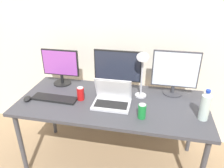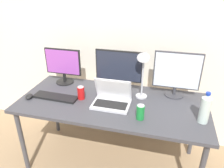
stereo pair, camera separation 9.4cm
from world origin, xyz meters
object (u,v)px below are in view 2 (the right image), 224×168
Objects in this scene: mouse_by_keyboard at (29,96)px; laptop_silver at (112,99)px; monitor_center at (119,69)px; monitor_left at (63,65)px; work_desk at (112,107)px; monitor_right at (177,73)px; soda_can_by_laptop at (140,112)px; keyboard_main at (56,97)px; soda_can_near_keyboard at (81,93)px; desk_lamp at (143,66)px; water_bottle at (205,109)px.

laptop_silver is at bearing -10.71° from mouse_by_keyboard.
monitor_left is at bearing 177.74° from monitor_center.
monitor_right reaches higher than work_desk.
soda_can_by_laptop is at bearing -27.57° from monitor_left.
monitor_right is at bearing 19.52° from keyboard_main.
soda_can_near_keyboard is at bearing -160.72° from monitor_right.
monitor_left is 3.10× the size of soda_can_near_keyboard.
mouse_by_keyboard is 0.77× the size of soda_can_near_keyboard.
desk_lamp is (-0.04, 0.32, 0.28)m from soda_can_by_laptop.
monitor_center is at bearing 7.87° from mouse_by_keyboard.
monitor_right is 4.47× the size of mouse_by_keyboard.
monitor_center is 0.55m from soda_can_by_laptop.
water_bottle is at bearing -15.47° from monitor_left.
keyboard_main is at bearing -150.22° from monitor_center.
mouse_by_keyboard is 0.20× the size of desk_lamp.
monitor_left is 0.70m from laptop_silver.
keyboard_main is at bearing -2.29° from mouse_by_keyboard.
soda_can_near_keyboard reaches higher than work_desk.
desk_lamp is (0.24, 0.16, 0.28)m from laptop_silver.
monitor_left is at bearing 102.97° from keyboard_main.
soda_can_by_laptop is 0.42m from desk_lamp.
desk_lamp is at bearing -3.89° from mouse_by_keyboard.
mouse_by_keyboard is 1.11m from desk_lamp.
soda_can_near_keyboard is (0.49, 0.12, 0.04)m from mouse_by_keyboard.
monitor_center reaches higher than laptop_silver.
work_desk is 0.81m from water_bottle.
monitor_right is at bearing 19.28° from soda_can_near_keyboard.
monitor_left is 1.16m from monitor_right.
water_bottle is at bearing -17.09° from mouse_by_keyboard.
monitor_center reaches higher than water_bottle.
desk_lamp is at bearing 155.99° from water_bottle.
keyboard_main is (-0.55, -0.03, -0.05)m from laptop_silver.
soda_can_near_keyboard is at bearing -175.16° from work_desk.
mouse_by_keyboard is at bearing -162.75° from monitor_right.
water_bottle is 0.54× the size of desk_lamp.
monitor_left is 0.79× the size of desk_lamp.
keyboard_main is 3.40× the size of soda_can_by_laptop.
monitor_right is 0.88× the size of desk_lamp.
monitor_left reaches higher than work_desk.
monitor_left reaches higher than mouse_by_keyboard.
desk_lamp reaches higher than monitor_center.
mouse_by_keyboard is at bearing -154.28° from monitor_center.
soda_can_by_laptop is 0.26× the size of desk_lamp.
work_desk is 0.80m from mouse_by_keyboard.
monitor_left is at bearing 48.52° from mouse_by_keyboard.
soda_can_by_laptop is (0.29, -0.21, 0.12)m from work_desk.
water_bottle reaches higher than mouse_by_keyboard.
work_desk is 17.76× the size of mouse_by_keyboard.
monitor_left is 0.91× the size of keyboard_main.
soda_can_near_keyboard reaches higher than keyboard_main.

